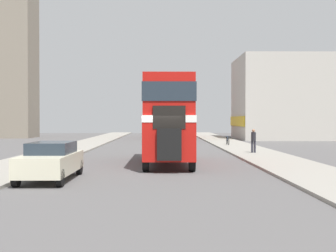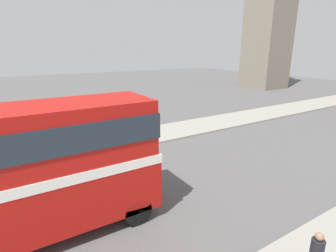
# 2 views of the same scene
# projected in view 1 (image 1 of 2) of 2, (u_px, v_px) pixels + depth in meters

# --- Properties ---
(ground_plane) EXTENTS (120.00, 120.00, 0.00)m
(ground_plane) POSITION_uv_depth(u_px,v_px,m) (154.00, 171.00, 21.19)
(ground_plane) COLOR #565454
(sidewalk_right) EXTENTS (3.50, 120.00, 0.12)m
(sidewalk_right) POSITION_uv_depth(u_px,v_px,m) (302.00, 170.00, 21.27)
(sidewalk_right) COLOR gray
(sidewalk_right) RESTS_ON ground_plane
(sidewalk_left) EXTENTS (3.50, 120.00, 0.12)m
(sidewalk_left) POSITION_uv_depth(u_px,v_px,m) (4.00, 170.00, 21.12)
(sidewalk_left) COLOR gray
(sidewalk_left) RESTS_ON ground_plane
(double_decker_bus) EXTENTS (2.38, 9.53, 4.42)m
(double_decker_bus) POSITION_uv_depth(u_px,v_px,m) (168.00, 114.00, 24.79)
(double_decker_bus) COLOR #B2140F
(double_decker_bus) RESTS_ON ground_plane
(bus_distant) EXTENTS (2.39, 10.61, 4.17)m
(bus_distant) POSITION_uv_depth(u_px,v_px,m) (168.00, 118.00, 60.53)
(bus_distant) COLOR #B2140F
(bus_distant) RESTS_ON ground_plane
(car_parked_near) EXTENTS (1.72, 4.63, 1.47)m
(car_parked_near) POSITION_uv_depth(u_px,v_px,m) (51.00, 160.00, 18.05)
(car_parked_near) COLOR beige
(car_parked_near) RESTS_ON ground_plane
(pedestrian_walking) EXTENTS (0.32, 0.32, 1.58)m
(pedestrian_walking) POSITION_uv_depth(u_px,v_px,m) (253.00, 139.00, 31.34)
(pedestrian_walking) COLOR #282833
(pedestrian_walking) RESTS_ON sidewalk_right
(bicycle_on_pavement) EXTENTS (0.05, 1.76, 0.78)m
(bicycle_on_pavement) POSITION_uv_depth(u_px,v_px,m) (228.00, 141.00, 41.29)
(bicycle_on_pavement) COLOR black
(bicycle_on_pavement) RESTS_ON sidewalk_right
(shop_building_block) EXTENTS (18.07, 10.59, 9.74)m
(shop_building_block) POSITION_uv_depth(u_px,v_px,m) (312.00, 99.00, 56.05)
(shop_building_block) COLOR #B2ADA3
(shop_building_block) RESTS_ON ground_plane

